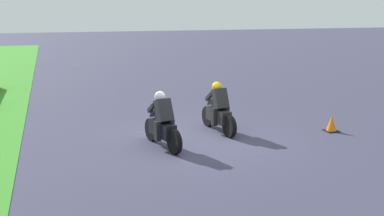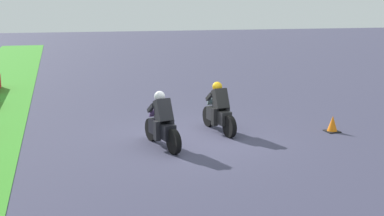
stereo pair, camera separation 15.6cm
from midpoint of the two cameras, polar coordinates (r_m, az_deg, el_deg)
The scene contains 4 objects.
ground_plane at distance 13.43m, azimuth -0.20°, elevation -3.74°, with size 120.00×120.00×0.00m, color #3C3B53.
rider_lane_a at distance 14.05m, azimuth 2.94°, elevation -0.42°, with size 2.04×0.58×1.51m.
rider_lane_b at distance 12.52m, azimuth -3.99°, elevation -2.01°, with size 2.02×0.65×1.51m.
traffic_cone at distance 14.74m, azimuth 16.38°, elevation -1.89°, with size 0.40×0.40×0.49m.
Camera 1 is at (-12.34, 3.81, 3.70)m, focal length 43.72 mm.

